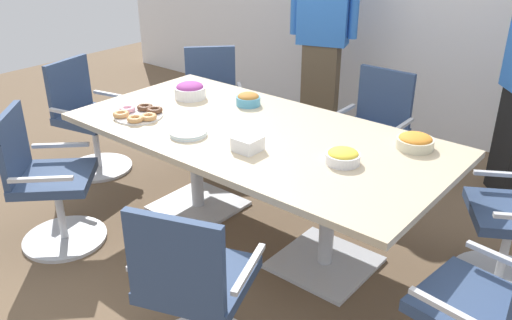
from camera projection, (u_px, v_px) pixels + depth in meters
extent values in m
cube|color=brown|center=(256.00, 234.00, 3.66)|extent=(10.00, 10.00, 0.01)
cube|color=#CCB793|center=(256.00, 134.00, 3.34)|extent=(2.40, 1.20, 0.04)
cube|color=silver|center=(198.00, 205.00, 3.97)|extent=(0.56, 0.56, 0.02)
cylinder|color=silver|center=(196.00, 162.00, 3.81)|extent=(0.09, 0.09, 0.69)
cube|color=silver|center=(324.00, 263.00, 3.34)|extent=(0.56, 0.56, 0.02)
cylinder|color=silver|center=(328.00, 213.00, 3.18)|extent=(0.09, 0.09, 0.69)
cylinder|color=silver|center=(100.00, 167.00, 4.54)|extent=(0.64, 0.64, 0.02)
cylinder|color=silver|center=(96.00, 144.00, 4.45)|extent=(0.05, 0.05, 0.41)
cube|color=#33476B|center=(93.00, 118.00, 4.35)|extent=(0.55, 0.55, 0.06)
cube|color=#33476B|center=(69.00, 85.00, 4.33)|extent=(0.13, 0.44, 0.42)
cube|color=silver|center=(111.00, 95.00, 4.49)|extent=(0.37, 0.11, 0.02)
cube|color=silver|center=(68.00, 113.00, 4.10)|extent=(0.37, 0.11, 0.02)
cylinder|color=silver|center=(65.00, 238.00, 3.58)|extent=(0.76, 0.76, 0.02)
cylinder|color=silver|center=(60.00, 210.00, 3.49)|extent=(0.05, 0.05, 0.41)
cube|color=#33476B|center=(54.00, 178.00, 3.39)|extent=(0.65, 0.65, 0.06)
cube|color=#33476B|center=(13.00, 145.00, 3.27)|extent=(0.34, 0.34, 0.42)
cube|color=silver|center=(61.00, 145.00, 3.56)|extent=(0.28, 0.28, 0.02)
cube|color=silver|center=(41.00, 179.00, 3.12)|extent=(0.28, 0.28, 0.02)
cylinder|color=silver|center=(201.00, 318.00, 2.58)|extent=(0.05, 0.05, 0.41)
cube|color=#33476B|center=(199.00, 279.00, 2.48)|extent=(0.59, 0.59, 0.06)
cube|color=#33476B|center=(175.00, 262.00, 2.20)|extent=(0.42, 0.19, 0.42)
cube|color=silver|center=(150.00, 247.00, 2.50)|extent=(0.16, 0.36, 0.02)
cube|color=silver|center=(249.00, 268.00, 2.36)|extent=(0.16, 0.36, 0.02)
cube|color=#33476B|center=(475.00, 306.00, 2.31)|extent=(0.51, 0.51, 0.06)
cube|color=silver|center=(451.00, 311.00, 2.11)|extent=(0.37, 0.07, 0.02)
cube|color=silver|center=(506.00, 260.00, 2.41)|extent=(0.37, 0.07, 0.02)
cylinder|color=silver|center=(498.00, 278.00, 3.20)|extent=(0.74, 0.74, 0.02)
cylinder|color=silver|center=(505.00, 248.00, 3.11)|extent=(0.05, 0.05, 0.41)
cube|color=silver|center=(506.00, 174.00, 3.17)|extent=(0.33, 0.21, 0.02)
cylinder|color=silver|center=(364.00, 186.00, 4.23)|extent=(0.55, 0.55, 0.02)
cylinder|color=silver|center=(366.00, 162.00, 4.14)|extent=(0.05, 0.05, 0.41)
cube|color=#33476B|center=(369.00, 134.00, 4.04)|extent=(0.47, 0.47, 0.06)
cube|color=#33476B|center=(385.00, 96.00, 4.09)|extent=(0.44, 0.05, 0.42)
cube|color=silver|center=(401.00, 127.00, 3.85)|extent=(0.04, 0.37, 0.02)
cube|color=silver|center=(342.00, 112.00, 4.13)|extent=(0.04, 0.37, 0.02)
cylinder|color=silver|center=(214.00, 151.00, 4.83)|extent=(0.76, 0.76, 0.02)
cylinder|color=silver|center=(213.00, 129.00, 4.74)|extent=(0.05, 0.05, 0.41)
cube|color=#33476B|center=(212.00, 104.00, 4.64)|extent=(0.65, 0.65, 0.06)
cube|color=#33476B|center=(210.00, 70.00, 4.73)|extent=(0.33, 0.34, 0.42)
cube|color=silver|center=(240.00, 90.00, 4.61)|extent=(0.29, 0.28, 0.02)
cube|color=silver|center=(183.00, 92.00, 4.56)|extent=(0.29, 0.28, 0.02)
cube|color=brown|center=(320.00, 91.00, 5.03)|extent=(0.37, 0.29, 0.88)
cube|color=blue|center=(324.00, 4.00, 4.69)|extent=(0.49, 0.35, 0.70)
cylinder|color=blue|center=(355.00, 2.00, 4.60)|extent=(0.10, 0.10, 0.63)
cylinder|color=beige|center=(415.00, 143.00, 3.09)|extent=(0.21, 0.21, 0.06)
ellipsoid|color=orange|center=(416.00, 138.00, 3.08)|extent=(0.19, 0.19, 0.05)
cylinder|color=white|center=(190.00, 92.00, 3.89)|extent=(0.22, 0.22, 0.08)
ellipsoid|color=#9E3D8E|center=(190.00, 87.00, 3.87)|extent=(0.20, 0.20, 0.07)
cylinder|color=white|center=(343.00, 158.00, 2.91)|extent=(0.19, 0.19, 0.06)
ellipsoid|color=yellow|center=(343.00, 153.00, 2.90)|extent=(0.17, 0.17, 0.05)
cylinder|color=#4C9EC6|center=(248.00, 101.00, 3.75)|extent=(0.17, 0.17, 0.06)
ellipsoid|color=#AD702D|center=(248.00, 97.00, 3.74)|extent=(0.15, 0.15, 0.06)
cylinder|color=white|center=(139.00, 116.00, 3.55)|extent=(0.32, 0.32, 0.01)
torus|color=tan|center=(149.00, 117.00, 3.47)|extent=(0.11, 0.11, 0.03)
torus|color=brown|center=(155.00, 110.00, 3.59)|extent=(0.11, 0.11, 0.03)
torus|color=brown|center=(145.00, 107.00, 3.64)|extent=(0.11, 0.11, 0.03)
torus|color=pink|center=(127.00, 109.00, 3.60)|extent=(0.11, 0.11, 0.03)
torus|color=tan|center=(121.00, 114.00, 3.52)|extent=(0.11, 0.11, 0.03)
torus|color=tan|center=(135.00, 119.00, 3.44)|extent=(0.11, 0.11, 0.03)
cylinder|color=white|center=(188.00, 135.00, 3.27)|extent=(0.23, 0.23, 0.01)
cylinder|color=silver|center=(188.00, 134.00, 3.27)|extent=(0.23, 0.23, 0.01)
cylinder|color=white|center=(188.00, 133.00, 3.27)|extent=(0.23, 0.23, 0.01)
cylinder|color=silver|center=(188.00, 132.00, 3.26)|extent=(0.23, 0.23, 0.01)
cylinder|color=white|center=(188.00, 131.00, 3.26)|extent=(0.23, 0.23, 0.01)
cube|color=white|center=(248.00, 144.00, 3.05)|extent=(0.14, 0.14, 0.08)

